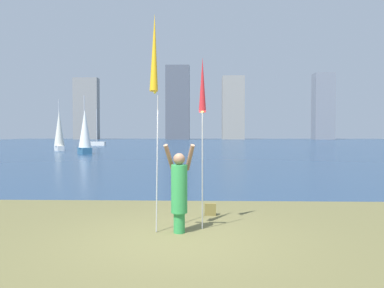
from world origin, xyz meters
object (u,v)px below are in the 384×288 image
Objects in this scene: person at (179,189)px; kite_flag_left at (154,57)px; bag at (210,209)px; sailboat_2 at (97,143)px; sailboat_1 at (59,131)px; kite_flag_right at (202,89)px; sailboat_5 at (85,133)px.

kite_flag_left is at bearing -163.79° from person.
bag is 52.13m from sailboat_2.
sailboat_1 reaches higher than bag.
kite_flag_left is 1.29m from kite_flag_right.
sailboat_1 is 1.04× the size of sailboat_5.
person is at bearing 25.58° from kite_flag_left.
kite_flag_left is 3.98m from bag.
sailboat_2 is (-0.58, 16.92, -1.77)m from sailboat_1.
bag is at bearing 58.50° from kite_flag_left.
sailboat_5 reaches higher than bag.
sailboat_5 reaches higher than person.
sailboat_5 is at bearing 110.20° from kite_flag_left.
sailboat_2 reaches higher than person.
kite_flag_right is 0.65× the size of sailboat_5.
sailboat_2 is at bearing 108.31° from kite_flag_right.
sailboat_2 reaches higher than kite_flag_right.
bag is 0.05× the size of sailboat_2.
person is 37.46m from sailboat_1.
sailboat_2 is at bearing 107.13° from kite_flag_left.
sailboat_2 reaches higher than kite_flag_left.
kite_flag_right is 0.63× the size of sailboat_1.
kite_flag_right is (0.93, 0.71, -0.55)m from kite_flag_left.
kite_flag_right is 0.63× the size of sailboat_2.
person is 6.13× the size of bag.
sailboat_5 is (-11.42, 26.17, 1.83)m from bag.
kite_flag_left is 29.87m from sailboat_5.
sailboat_5 is (-11.23, 27.28, -0.97)m from kite_flag_right.
kite_flag_right is at bearing -99.74° from bag.
person is 0.31× the size of sailboat_1.
sailboat_5 is (4.88, -6.23, -0.18)m from sailboat_1.
bag is 28.61m from sailboat_5.
sailboat_1 reaches higher than sailboat_5.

